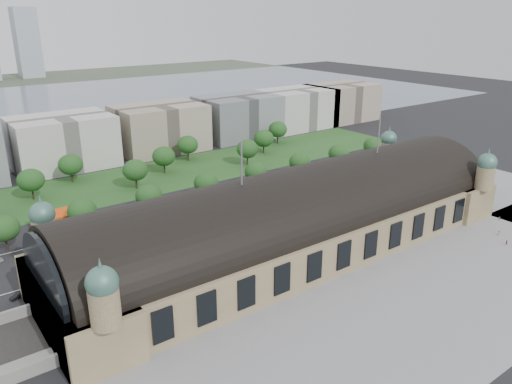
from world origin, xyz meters
TOP-DOWN VIEW (x-y plane):
  - ground at (0.00, 0.00)m, footprint 900.00×900.00m
  - station at (0.00, 0.00)m, footprint 150.00×48.40m
  - plaza_south at (10.00, -44.00)m, footprint 190.00×48.00m
  - plaza_east at (103.00, 0.00)m, footprint 56.00×100.00m
  - road_slab at (-20.00, 38.00)m, footprint 260.00×26.00m
  - grass_belt at (-15.00, 93.00)m, footprint 300.00×45.00m
  - petrol_station at (-53.91, 65.28)m, footprint 14.00×13.00m
  - lake at (0.00, 298.00)m, footprint 700.00×320.00m
  - far_tower_right at (45.00, 508.00)m, footprint 24.00×24.00m
  - office_3 at (-30.00, 133.00)m, footprint 45.00×32.00m
  - office_4 at (20.00, 133.00)m, footprint 45.00×32.00m
  - office_5 at (70.00, 133.00)m, footprint 45.00×32.00m
  - office_6 at (115.00, 133.00)m, footprint 45.00×32.00m
  - office_7 at (155.00, 133.00)m, footprint 45.00×32.00m
  - tree_row_2 at (-72.00, 53.00)m, footprint 9.60×9.60m
  - tree_row_3 at (-48.00, 53.00)m, footprint 9.60×9.60m
  - tree_row_4 at (-24.00, 53.00)m, footprint 9.60×9.60m
  - tree_row_5 at (0.00, 53.00)m, footprint 9.60×9.60m
  - tree_row_6 at (24.00, 53.00)m, footprint 9.60×9.60m
  - tree_row_7 at (48.00, 53.00)m, footprint 9.60×9.60m
  - tree_row_8 at (72.00, 53.00)m, footprint 9.60×9.60m
  - tree_row_9 at (96.00, 53.00)m, footprint 9.60×9.60m
  - tree_belt_4 at (-54.00, 95.00)m, footprint 10.40×10.40m
  - tree_belt_5 at (-35.00, 107.00)m, footprint 10.40×10.40m
  - tree_belt_6 at (-16.00, 83.00)m, footprint 10.40×10.40m
  - tree_belt_7 at (3.00, 95.00)m, footprint 10.40×10.40m
  - tree_belt_8 at (22.00, 107.00)m, footprint 10.40×10.40m
  - tree_belt_9 at (41.00, 83.00)m, footprint 10.40×10.40m
  - tree_belt_10 at (60.00, 95.00)m, footprint 10.40×10.40m
  - tree_belt_11 at (79.00, 107.00)m, footprint 10.40×10.40m
  - traffic_car_2 at (-42.53, 29.38)m, footprint 4.96×2.55m
  - traffic_car_3 at (-20.37, 39.79)m, footprint 4.95×2.15m
  - traffic_car_4 at (-8.90, 36.88)m, footprint 4.56×2.27m
  - traffic_car_5 at (37.24, 40.10)m, footprint 4.75×1.99m
  - traffic_car_6 at (76.62, 30.92)m, footprint 5.41×2.62m
  - parked_car_0 at (-75.87, 21.54)m, footprint 4.18×2.67m
  - parked_car_1 at (-65.46, 22.84)m, footprint 5.09×4.11m
  - parked_car_2 at (-71.15, 21.00)m, footprint 4.82×3.71m
  - parked_car_3 at (-49.84, 21.00)m, footprint 4.74×4.37m
  - parked_car_4 at (-35.13, 25.00)m, footprint 4.28×3.22m
  - parked_car_5 at (-18.83, 23.16)m, footprint 5.99×5.54m
  - parked_car_6 at (-29.30, 21.61)m, footprint 5.88×4.07m
  - bus_west at (-10.57, 27.00)m, footprint 13.60×4.11m
  - bus_mid at (17.12, 32.00)m, footprint 12.11×3.55m
  - bus_east at (20.04, 28.18)m, footprint 11.14×3.49m
  - pedestrian_0 at (61.19, -31.85)m, footprint 0.84×0.54m
  - pedestrian_1 at (56.16, -37.17)m, footprint 0.55×0.69m
  - pedestrian_2 at (73.60, -25.14)m, footprint 0.70×0.91m

SIDE VIEW (x-z plane):
  - ground at x=0.00m, z-range 0.00..0.00m
  - plaza_south at x=10.00m, z-range -0.06..0.06m
  - plaza_east at x=103.00m, z-range -0.06..0.06m
  - road_slab at x=-20.00m, z-range -0.05..0.05m
  - grass_belt at x=-15.00m, z-range -0.05..0.05m
  - lake at x=0.00m, z-range -0.04..0.04m
  - parked_car_1 at x=-65.46m, z-range 0.00..1.29m
  - parked_car_0 at x=-75.87m, z-range 0.00..1.30m
  - parked_car_2 at x=-71.15m, z-range 0.00..1.30m
  - traffic_car_2 at x=-42.53m, z-range 0.00..1.34m
  - parked_car_4 at x=-35.13m, z-range 0.00..1.35m
  - traffic_car_3 at x=-20.37m, z-range 0.00..1.42m
  - traffic_car_6 at x=76.62m, z-range 0.00..1.48m
  - traffic_car_4 at x=-8.90m, z-range 0.00..1.49m
  - traffic_car_5 at x=37.24m, z-range 0.00..1.53m
  - parked_car_5 at x=-18.83m, z-range 0.00..1.56m
  - parked_car_3 at x=-49.84m, z-range 0.00..1.57m
  - parked_car_6 at x=-29.30m, z-range 0.00..1.58m
  - pedestrian_0 at x=61.19m, z-range 0.00..1.63m
  - pedestrian_2 at x=73.60m, z-range 0.00..1.65m
  - pedestrian_1 at x=56.16m, z-range 0.00..1.66m
  - bus_east at x=20.04m, z-range 0.00..3.05m
  - bus_mid at x=17.12m, z-range 0.00..3.33m
  - bus_west at x=-10.57m, z-range 0.00..3.73m
  - petrol_station at x=-53.91m, z-range 0.42..5.47m
  - tree_row_2 at x=-72.00m, z-range 1.67..13.19m
  - tree_row_3 at x=-48.00m, z-range 1.67..13.19m
  - tree_row_4 at x=-24.00m, z-range 1.67..13.19m
  - tree_row_5 at x=0.00m, z-range 1.67..13.19m
  - tree_row_6 at x=24.00m, z-range 1.67..13.19m
  - tree_row_7 at x=48.00m, z-range 1.67..13.19m
  - tree_row_8 at x=72.00m, z-range 1.67..13.19m
  - tree_row_9 at x=96.00m, z-range 1.67..13.19m
  - tree_belt_4 at x=-54.00m, z-range 1.81..14.29m
  - tree_belt_5 at x=-35.00m, z-range 1.81..14.29m
  - tree_belt_6 at x=-16.00m, z-range 1.81..14.29m
  - tree_belt_7 at x=3.00m, z-range 1.81..14.29m
  - tree_belt_8 at x=22.00m, z-range 1.81..14.29m
  - tree_belt_9 at x=41.00m, z-range 1.81..14.29m
  - tree_belt_10 at x=60.00m, z-range 1.81..14.29m
  - tree_belt_11 at x=79.00m, z-range 1.81..14.29m
  - station at x=0.00m, z-range -11.87..32.43m
  - office_3 at x=-30.00m, z-range 0.00..24.00m
  - office_4 at x=20.00m, z-range 0.00..24.00m
  - office_5 at x=70.00m, z-range 0.00..24.00m
  - office_6 at x=115.00m, z-range 0.00..24.00m
  - office_7 at x=155.00m, z-range 0.00..24.00m
  - far_tower_right at x=45.00m, z-range 0.00..75.00m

